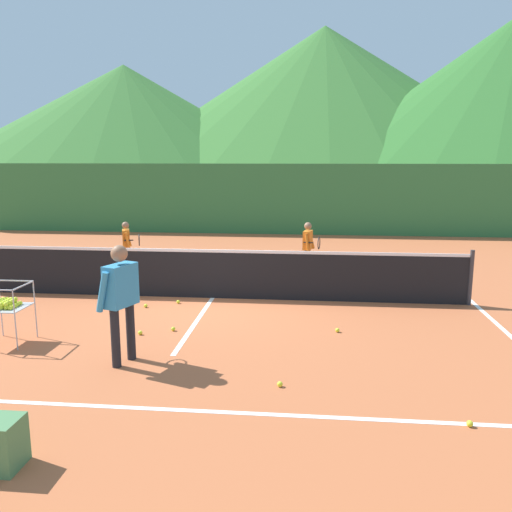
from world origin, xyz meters
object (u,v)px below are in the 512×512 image
object	(u,v)px
student_1	(308,244)
tennis_ball_7	(140,333)
student_0	(127,242)
tennis_ball_2	(178,302)
tennis_net	(212,273)
tennis_ball_6	(146,306)
instructor	(121,293)
tennis_ball_0	(280,384)
tennis_ball_1	(173,329)
tennis_ball_4	(337,330)
ball_cart	(6,304)
tennis_ball_5	(470,424)

from	to	relation	value
student_1	tennis_ball_7	world-z (taller)	student_1
student_0	tennis_ball_2	bearing A→B (deg)	-54.24
tennis_net	tennis_ball_6	xyz separation A→B (m)	(-1.11, -0.78, -0.47)
instructor	tennis_ball_2	bearing A→B (deg)	89.65
instructor	tennis_ball_0	bearing A→B (deg)	-14.46
tennis_ball_1	instructor	bearing A→B (deg)	-103.78
tennis_ball_1	tennis_ball_7	size ratio (longest dim) A/B	1.00
tennis_ball_1	tennis_ball_4	distance (m)	2.62
ball_cart	tennis_ball_5	bearing A→B (deg)	-17.06
tennis_ball_5	tennis_net	bearing A→B (deg)	127.21
student_0	tennis_ball_1	size ratio (longest dim) A/B	17.91
tennis_ball_0	ball_cart	bearing A→B (deg)	164.75
tennis_ball_0	tennis_ball_5	size ratio (longest dim) A/B	1.00
student_0	tennis_net	bearing A→B (deg)	-41.34
instructor	tennis_ball_6	world-z (taller)	instructor
tennis_ball_4	tennis_ball_6	size ratio (longest dim) A/B	1.00
tennis_net	student_0	world-z (taller)	student_0
student_1	ball_cart	bearing A→B (deg)	-131.58
ball_cart	tennis_ball_7	size ratio (longest dim) A/B	13.22
student_1	tennis_net	bearing A→B (deg)	-130.23
tennis_net	student_1	world-z (taller)	student_1
tennis_ball_0	tennis_ball_7	bearing A→B (deg)	143.90
tennis_ball_1	tennis_ball_2	xyz separation A→B (m)	(-0.31, 1.57, 0.00)
ball_cart	tennis_ball_7	world-z (taller)	ball_cart
tennis_ball_1	tennis_ball_6	world-z (taller)	same
student_0	instructor	bearing A→B (deg)	-71.22
tennis_ball_1	ball_cart	bearing A→B (deg)	-161.54
tennis_net	tennis_ball_4	xyz separation A→B (m)	(2.35, -1.83, -0.47)
tennis_ball_1	tennis_ball_4	world-z (taller)	same
tennis_net	tennis_ball_6	bearing A→B (deg)	-144.80
tennis_ball_5	tennis_ball_6	bearing A→B (deg)	140.12
tennis_net	ball_cart	xyz separation A→B (m)	(-2.58, -2.80, 0.10)
student_1	tennis_ball_7	bearing A→B (deg)	-120.18
instructor	tennis_ball_7	distance (m)	1.46
tennis_ball_2	tennis_ball_7	size ratio (longest dim) A/B	1.00
ball_cart	tennis_ball_0	bearing A→B (deg)	-15.25
tennis_net	tennis_ball_4	size ratio (longest dim) A/B	145.18
ball_cart	tennis_ball_2	bearing A→B (deg)	49.46
ball_cart	tennis_ball_7	xyz separation A→B (m)	(1.84, 0.54, -0.56)
student_1	tennis_ball_0	bearing A→B (deg)	-92.92
tennis_net	instructor	xyz separation A→B (m)	(-0.60, -3.37, 0.47)
tennis_net	tennis_ball_1	world-z (taller)	tennis_net
tennis_net	tennis_ball_7	xyz separation A→B (m)	(-0.73, -2.26, -0.47)
tennis_ball_2	tennis_ball_5	world-z (taller)	same
tennis_ball_0	tennis_ball_4	size ratio (longest dim) A/B	1.00
student_1	tennis_ball_2	xyz separation A→B (m)	(-2.44, -2.67, -0.72)
tennis_net	tennis_ball_1	xyz separation A→B (m)	(-0.27, -2.03, -0.47)
tennis_ball_6	student_1	bearing A→B (deg)	45.12
tennis_net	tennis_ball_0	xyz separation A→B (m)	(1.55, -3.93, -0.47)
instructor	tennis_ball_2	size ratio (longest dim) A/B	23.78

